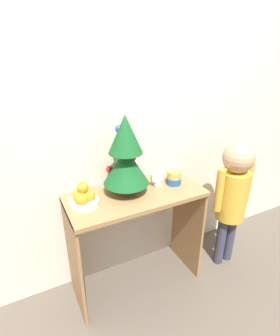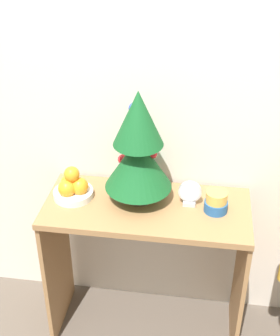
{
  "view_description": "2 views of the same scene",
  "coord_description": "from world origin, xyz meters",
  "px_view_note": "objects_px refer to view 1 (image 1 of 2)",
  "views": [
    {
      "loc": [
        -0.68,
        -1.19,
        1.69
      ],
      "look_at": [
        0.05,
        0.24,
        0.98
      ],
      "focal_mm": 28.0,
      "sensor_mm": 36.0,
      "label": 1
    },
    {
      "loc": [
        0.22,
        -1.51,
        2.07
      ],
      "look_at": [
        -0.03,
        0.22,
        1.0
      ],
      "focal_mm": 50.0,
      "sensor_mm": 36.0,
      "label": 2
    }
  ],
  "objects_px": {
    "mini_tree": "(126,156)",
    "desk_clock": "(158,178)",
    "fruit_bowl": "(83,198)",
    "child_figure": "(233,190)",
    "singing_bowl": "(174,178)"
  },
  "relations": [
    {
      "from": "mini_tree",
      "to": "desk_clock",
      "type": "xyz_separation_m",
      "value": [
        0.24,
        -0.01,
        -0.21
      ]
    },
    {
      "from": "fruit_bowl",
      "to": "child_figure",
      "type": "relative_size",
      "value": 0.17
    },
    {
      "from": "fruit_bowl",
      "to": "desk_clock",
      "type": "distance_m",
      "value": 0.55
    },
    {
      "from": "singing_bowl",
      "to": "desk_clock",
      "type": "xyz_separation_m",
      "value": [
        -0.12,
        0.03,
        0.01
      ]
    },
    {
      "from": "fruit_bowl",
      "to": "singing_bowl",
      "type": "xyz_separation_m",
      "value": [
        0.67,
        -0.02,
        -0.01
      ]
    },
    {
      "from": "fruit_bowl",
      "to": "child_figure",
      "type": "height_order",
      "value": "child_figure"
    },
    {
      "from": "singing_bowl",
      "to": "child_figure",
      "type": "distance_m",
      "value": 0.51
    },
    {
      "from": "fruit_bowl",
      "to": "desk_clock",
      "type": "relative_size",
      "value": 1.5
    },
    {
      "from": "child_figure",
      "to": "desk_clock",
      "type": "bearing_deg",
      "value": 164.39
    },
    {
      "from": "fruit_bowl",
      "to": "desk_clock",
      "type": "xyz_separation_m",
      "value": [
        0.55,
        0.01,
        0.01
      ]
    },
    {
      "from": "fruit_bowl",
      "to": "mini_tree",
      "type": "bearing_deg",
      "value": 5.18
    },
    {
      "from": "mini_tree",
      "to": "child_figure",
      "type": "height_order",
      "value": "mini_tree"
    },
    {
      "from": "desk_clock",
      "to": "mini_tree",
      "type": "bearing_deg",
      "value": 176.8
    },
    {
      "from": "mini_tree",
      "to": "fruit_bowl",
      "type": "distance_m",
      "value": 0.38
    },
    {
      "from": "singing_bowl",
      "to": "fruit_bowl",
      "type": "bearing_deg",
      "value": 178.68
    }
  ]
}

